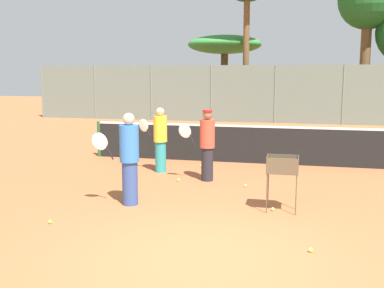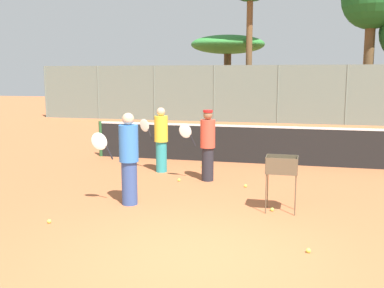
{
  "view_description": "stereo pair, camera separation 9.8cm",
  "coord_description": "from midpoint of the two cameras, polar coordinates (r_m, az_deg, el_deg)",
  "views": [
    {
      "loc": [
        1.18,
        -5.66,
        2.46
      ],
      "look_at": [
        -1.0,
        3.52,
        1.0
      ],
      "focal_mm": 42.0,
      "sensor_mm": 36.0,
      "label": 1
    },
    {
      "loc": [
        1.27,
        -5.63,
        2.46
      ],
      "look_at": [
        -1.0,
        3.52,
        1.0
      ],
      "focal_mm": 42.0,
      "sensor_mm": 36.0,
      "label": 2
    }
  ],
  "objects": [
    {
      "name": "ground_plane",
      "position": [
        6.28,
        1.59,
        -14.28
      ],
      "size": [
        80.0,
        80.0,
        0.0
      ],
      "primitive_type": "plane",
      "color": "#B26038"
    },
    {
      "name": "tennis_ball_5",
      "position": [
        12.1,
        1.54,
        -2.77
      ],
      "size": [
        0.07,
        0.07,
        0.07
      ],
      "primitive_type": "sphere",
      "color": "#D1E54C",
      "rests_on": "ground_plane"
    },
    {
      "name": "player_yellow_shirt",
      "position": [
        10.42,
        2.22,
        -0.03
      ],
      "size": [
        0.89,
        0.34,
        1.66
      ],
      "rotation": [
        0.0,
        0.0,
        3.24
      ],
      "color": "#26262D",
      "rests_on": "ground_plane"
    },
    {
      "name": "player_red_cap",
      "position": [
        8.56,
        -7.75,
        -1.77
      ],
      "size": [
        0.89,
        0.44,
        1.76
      ],
      "rotation": [
        0.0,
        0.0,
        3.47
      ],
      "color": "#334C8C",
      "rests_on": "ground_plane"
    },
    {
      "name": "ball_cart",
      "position": [
        8.21,
        11.7,
        -3.18
      ],
      "size": [
        0.56,
        0.41,
        1.02
      ],
      "color": "brown",
      "rests_on": "ground_plane"
    },
    {
      "name": "tennis_ball_1",
      "position": [
        10.02,
        7.1,
        -5.29
      ],
      "size": [
        0.07,
        0.07,
        0.07
      ],
      "primitive_type": "sphere",
      "color": "#D1E54C",
      "rests_on": "ground_plane"
    },
    {
      "name": "player_white_outfit",
      "position": [
        11.39,
        -3.73,
        0.64
      ],
      "size": [
        0.87,
        0.41,
        1.65
      ],
      "rotation": [
        0.0,
        0.0,
        2.83
      ],
      "color": "teal",
      "rests_on": "ground_plane"
    },
    {
      "name": "tennis_ball_3",
      "position": [
        7.97,
        -17.34,
        -9.36
      ],
      "size": [
        0.07,
        0.07,
        0.07
      ],
      "primitive_type": "sphere",
      "color": "#D1E54C",
      "rests_on": "ground_plane"
    },
    {
      "name": "tennis_ball_2",
      "position": [
        6.65,
        14.99,
        -12.94
      ],
      "size": [
        0.07,
        0.07,
        0.07
      ],
      "primitive_type": "sphere",
      "color": "#D1E54C",
      "rests_on": "ground_plane"
    },
    {
      "name": "tree_2",
      "position": [
        26.21,
        21.98,
        16.35
      ],
      "size": [
        3.1,
        3.1,
        7.9
      ],
      "color": "brown",
      "rests_on": "ground_plane"
    },
    {
      "name": "tennis_net",
      "position": [
        12.61,
        8.19,
        0.04
      ],
      "size": [
        9.42,
        0.1,
        1.07
      ],
      "color": "#26592D",
      "rests_on": "ground_plane"
    },
    {
      "name": "tree_4",
      "position": [
        27.19,
        4.67,
        12.32
      ],
      "size": [
        4.34,
        4.34,
        4.76
      ],
      "color": "brown",
      "rests_on": "ground_plane"
    },
    {
      "name": "back_fence",
      "position": [
        23.25,
        10.96,
        6.21
      ],
      "size": [
        26.45,
        0.08,
        2.94
      ],
      "color": "slate",
      "rests_on": "ground_plane"
    },
    {
      "name": "tennis_ball_0",
      "position": [
        8.39,
        10.46,
        -8.17
      ],
      "size": [
        0.07,
        0.07,
        0.07
      ],
      "primitive_type": "sphere",
      "color": "#D1E54C",
      "rests_on": "ground_plane"
    },
    {
      "name": "tennis_ball_4",
      "position": [
        10.48,
        -1.39,
        -4.59
      ],
      "size": [
        0.07,
        0.07,
        0.07
      ],
      "primitive_type": "sphere",
      "color": "#D1E54C",
      "rests_on": "ground_plane"
    }
  ]
}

